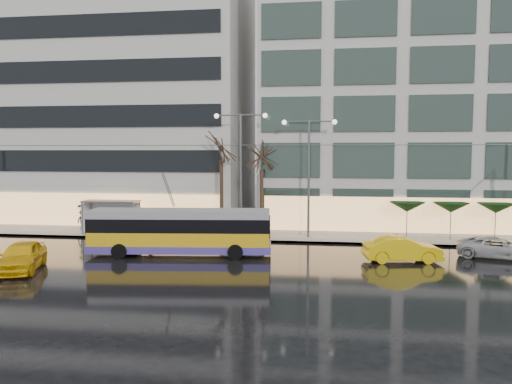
% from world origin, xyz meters
% --- Properties ---
extents(ground, '(140.00, 140.00, 0.00)m').
position_xyz_m(ground, '(0.00, 0.00, 0.00)').
color(ground, black).
rests_on(ground, ground).
extents(sidewalk, '(80.00, 10.00, 0.15)m').
position_xyz_m(sidewalk, '(2.00, 14.00, 0.07)').
color(sidewalk, gray).
rests_on(sidewalk, ground).
extents(kerb, '(80.00, 0.10, 0.15)m').
position_xyz_m(kerb, '(2.00, 9.05, 0.07)').
color(kerb, slate).
rests_on(kerb, ground).
extents(building_left, '(34.00, 14.00, 22.00)m').
position_xyz_m(building_left, '(-16.00, 19.00, 11.15)').
color(building_left, '#BAB7B2').
rests_on(building_left, sidewalk).
extents(building_right, '(32.00, 14.00, 25.00)m').
position_xyz_m(building_right, '(19.00, 19.00, 12.65)').
color(building_right, '#BAB7B2').
rests_on(building_right, sidewalk).
extents(trolleybus, '(11.23, 4.64, 5.13)m').
position_xyz_m(trolleybus, '(-0.63, 3.97, 1.39)').
color(trolleybus, gold).
rests_on(trolleybus, ground).
extents(catenary, '(42.24, 5.12, 7.00)m').
position_xyz_m(catenary, '(1.00, 7.94, 4.25)').
color(catenary, '#595B60').
rests_on(catenary, ground).
extents(bus_shelter, '(4.20, 1.60, 2.51)m').
position_xyz_m(bus_shelter, '(-8.38, 10.69, 1.96)').
color(bus_shelter, '#595B60').
rests_on(bus_shelter, sidewalk).
extents(street_lamp_near, '(3.96, 0.36, 9.03)m').
position_xyz_m(street_lamp_near, '(2.00, 10.80, 5.99)').
color(street_lamp_near, '#595B60').
rests_on(street_lamp_near, sidewalk).
extents(street_lamp_far, '(3.96, 0.36, 8.53)m').
position_xyz_m(street_lamp_far, '(7.00, 10.80, 5.71)').
color(street_lamp_far, '#595B60').
rests_on(street_lamp_far, sidewalk).
extents(tree_a, '(3.20, 3.20, 8.40)m').
position_xyz_m(tree_a, '(0.50, 11.00, 7.09)').
color(tree_a, black).
rests_on(tree_a, sidewalk).
extents(tree_b, '(3.20, 3.20, 7.70)m').
position_xyz_m(tree_b, '(3.50, 11.20, 6.40)').
color(tree_b, black).
rests_on(tree_b, sidewalk).
extents(parasol_a, '(2.50, 2.50, 2.65)m').
position_xyz_m(parasol_a, '(14.00, 11.00, 2.45)').
color(parasol_a, '#595B60').
rests_on(parasol_a, sidewalk).
extents(parasol_b, '(2.50, 2.50, 2.65)m').
position_xyz_m(parasol_b, '(17.00, 11.00, 2.45)').
color(parasol_b, '#595B60').
rests_on(parasol_b, sidewalk).
extents(parasol_c, '(2.50, 2.50, 2.65)m').
position_xyz_m(parasol_c, '(20.00, 11.00, 2.45)').
color(parasol_c, '#595B60').
rests_on(parasol_c, sidewalk).
extents(taxi_a, '(3.25, 5.03, 1.59)m').
position_xyz_m(taxi_a, '(-7.94, -1.07, 0.80)').
color(taxi_a, '#EEB70C').
rests_on(taxi_a, ground).
extents(taxi_b, '(4.65, 2.15, 1.48)m').
position_xyz_m(taxi_b, '(12.66, 4.00, 0.74)').
color(taxi_b, yellow).
rests_on(taxi_b, ground).
extents(sedan_silver, '(4.99, 3.36, 1.27)m').
position_xyz_m(sedan_silver, '(18.46, 5.72, 0.64)').
color(sedan_silver, '#ACACB1').
rests_on(sedan_silver, ground).
extents(pedestrian_a, '(1.22, 1.23, 2.19)m').
position_xyz_m(pedestrian_a, '(-5.57, 9.79, 1.63)').
color(pedestrian_a, black).
rests_on(pedestrian_a, sidewalk).
extents(pedestrian_b, '(0.92, 0.83, 1.55)m').
position_xyz_m(pedestrian_b, '(-4.74, 9.87, 0.92)').
color(pedestrian_b, black).
rests_on(pedestrian_b, sidewalk).
extents(pedestrian_c, '(1.16, 0.97, 2.11)m').
position_xyz_m(pedestrian_c, '(-10.83, 11.49, 1.26)').
color(pedestrian_c, black).
rests_on(pedestrian_c, sidewalk).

